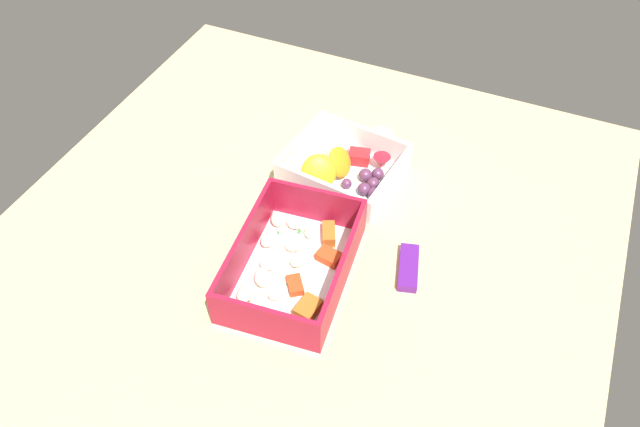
# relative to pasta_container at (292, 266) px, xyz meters

# --- Properties ---
(table_surface) EXTENTS (0.80, 0.80, 0.02)m
(table_surface) POSITION_rel_pasta_container_xyz_m (-0.08, -0.01, -0.03)
(table_surface) COLOR tan
(table_surface) RESTS_ON ground
(pasta_container) EXTENTS (0.21, 0.16, 0.06)m
(pasta_container) POSITION_rel_pasta_container_xyz_m (0.00, 0.00, 0.00)
(pasta_container) COLOR white
(pasta_container) RESTS_ON table_surface
(fruit_bowl) EXTENTS (0.15, 0.17, 0.05)m
(fruit_bowl) POSITION_rel_pasta_container_xyz_m (-0.19, -0.01, -0.00)
(fruit_bowl) COLOR white
(fruit_bowl) RESTS_ON table_surface
(candy_bar) EXTENTS (0.07, 0.04, 0.01)m
(candy_bar) POSITION_rel_pasta_container_xyz_m (-0.07, 0.13, -0.01)
(candy_bar) COLOR #51197A
(candy_bar) RESTS_ON table_surface
(paper_cup_liner) EXTENTS (0.04, 0.04, 0.02)m
(paper_cup_liner) POSITION_rel_pasta_container_xyz_m (-0.29, 0.01, -0.01)
(paper_cup_liner) COLOR white
(paper_cup_liner) RESTS_ON table_surface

